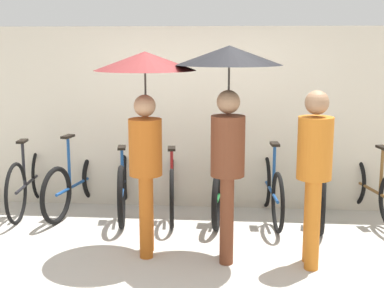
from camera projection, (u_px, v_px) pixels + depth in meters
The scene contains 13 objects.
ground_plane at pixel (184, 265), 5.05m from camera, with size 30.00×30.00×0.00m, color #B7B2A8.
back_wall at pixel (199, 118), 6.70m from camera, with size 12.18×0.12×2.26m.
parked_bicycle_0 at pixel (29, 180), 6.65m from camera, with size 0.44×1.72×1.07m.
parked_bicycle_1 at pixel (77, 183), 6.64m from camera, with size 0.50×1.66×1.02m.
parked_bicycle_2 at pixel (123, 183), 6.54m from camera, with size 0.49×1.77×1.06m.
parked_bicycle_3 at pixel (172, 185), 6.51m from camera, with size 0.44×1.68×0.98m.
parked_bicycle_4 at pixel (221, 188), 6.42m from camera, with size 0.44×1.65×1.08m.
parked_bicycle_5 at pixel (271, 189), 6.35m from camera, with size 0.44×1.63×1.01m.
parked_bicycle_6 at pixel (322, 186), 6.34m from camera, with size 0.45×1.83×1.08m.
parked_bicycle_7 at pixel (372, 188), 6.33m from camera, with size 0.58×1.72×1.07m.
pedestrian_leading at pixel (145, 97), 5.12m from camera, with size 0.99×0.99×1.99m.
pedestrian_center at pixel (229, 93), 4.97m from camera, with size 1.00×1.00×2.04m.
pedestrian_trailing at pixel (314, 165), 4.87m from camera, with size 0.32×0.32×1.65m.
Camera 1 is at (0.46, -4.72, 2.07)m, focal length 50.00 mm.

